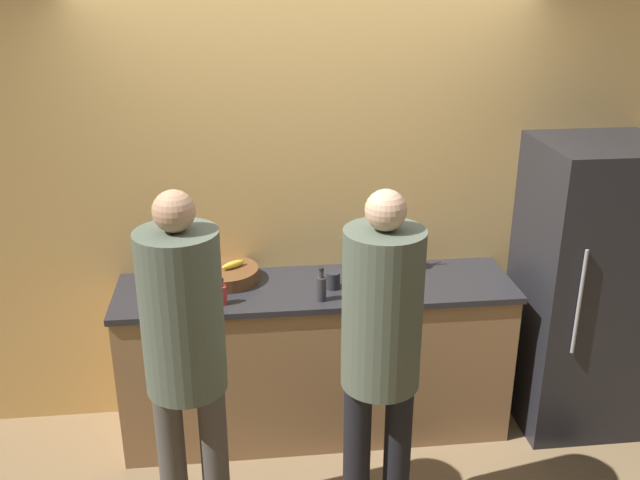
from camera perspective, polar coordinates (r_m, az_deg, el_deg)
name	(u,v)px	position (r m, az deg, el deg)	size (l,w,h in m)	color
ground_plane	(323,460)	(4.23, 0.22, -17.20)	(14.00, 14.00, 0.00)	#8C704C
wall_back	(310,207)	(4.16, -0.79, 2.64)	(5.20, 0.06, 2.60)	#E0B266
counter	(316,357)	(4.24, -0.32, -9.31)	(2.23, 0.62, 0.94)	#9E754C
refrigerator	(584,287)	(4.44, 20.40, -3.56)	(0.70, 0.69, 1.73)	#232328
person_left	(184,344)	(3.22, -10.79, -8.19)	(0.36, 0.36, 1.78)	#4C4742
person_center	(381,341)	(3.22, 4.91, -8.07)	(0.36, 0.36, 1.77)	black
fruit_bowl	(226,274)	(4.09, -7.56, -2.72)	(0.38, 0.38, 0.12)	brown
utensil_crock	(410,257)	(4.23, 7.25, -1.35)	(0.10, 0.10, 0.28)	silver
bottle_red	(222,294)	(3.81, -7.87, -4.29)	(0.06, 0.06, 0.15)	red
bottle_dark	(321,288)	(3.81, 0.11, -3.83)	(0.05, 0.05, 0.19)	#333338
cup_black	(333,280)	(3.96, 1.07, -3.24)	(0.08, 0.08, 0.10)	#28282D
cup_blue	(378,281)	(3.95, 4.68, -3.32)	(0.08, 0.08, 0.10)	#335184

